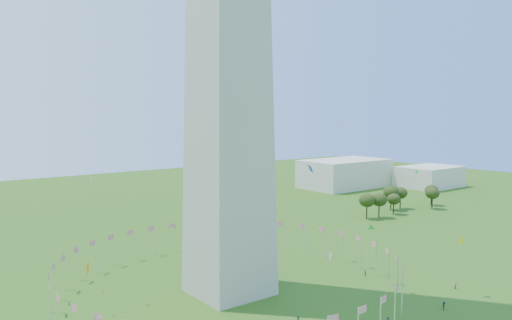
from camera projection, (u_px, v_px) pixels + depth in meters
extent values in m
cylinder|color=silver|center=(344.00, 247.00, 143.83)|extent=(0.24, 0.24, 9.00)
cylinder|color=silver|center=(325.00, 242.00, 148.94)|extent=(0.24, 0.24, 9.00)
cylinder|color=silver|center=(305.00, 239.00, 153.16)|extent=(0.24, 0.24, 9.00)
cylinder|color=silver|center=(284.00, 236.00, 156.35)|extent=(0.24, 0.24, 9.00)
cylinder|color=silver|center=(263.00, 234.00, 158.42)|extent=(0.24, 0.24, 9.00)
cylinder|color=silver|center=(241.00, 234.00, 159.32)|extent=(0.24, 0.24, 9.00)
cylinder|color=silver|center=(219.00, 234.00, 159.00)|extent=(0.24, 0.24, 9.00)
cylinder|color=silver|center=(198.00, 235.00, 157.48)|extent=(0.24, 0.24, 9.00)
cylinder|color=silver|center=(176.00, 237.00, 154.81)|extent=(0.24, 0.24, 9.00)
cylinder|color=silver|center=(154.00, 240.00, 151.07)|extent=(0.24, 0.24, 9.00)
cylinder|color=silver|center=(134.00, 244.00, 146.37)|extent=(0.24, 0.24, 9.00)
cylinder|color=silver|center=(114.00, 250.00, 140.86)|extent=(0.24, 0.24, 9.00)
cylinder|color=silver|center=(96.00, 256.00, 134.69)|extent=(0.24, 0.24, 9.00)
cylinder|color=silver|center=(79.00, 263.00, 128.07)|extent=(0.24, 0.24, 9.00)
cylinder|color=silver|center=(66.00, 272.00, 121.19)|extent=(0.24, 0.24, 9.00)
cylinder|color=silver|center=(55.00, 281.00, 114.25)|extent=(0.24, 0.24, 9.00)
cylinder|color=silver|center=(50.00, 292.00, 107.48)|extent=(0.24, 0.24, 9.00)
cylinder|color=silver|center=(50.00, 303.00, 101.07)|extent=(0.24, 0.24, 9.00)
cylinder|color=silver|center=(57.00, 315.00, 95.22)|extent=(0.24, 0.24, 9.00)
cylinder|color=silver|center=(395.00, 309.00, 98.20)|extent=(0.24, 0.24, 9.00)
cylinder|color=silver|center=(402.00, 297.00, 104.36)|extent=(0.24, 0.24, 9.00)
cylinder|color=silver|center=(403.00, 286.00, 110.99)|extent=(0.24, 0.24, 9.00)
cylinder|color=silver|center=(398.00, 276.00, 117.87)|extent=(0.24, 0.24, 9.00)
cylinder|color=silver|center=(389.00, 267.00, 124.80)|extent=(0.24, 0.24, 9.00)
cylinder|color=silver|center=(376.00, 259.00, 131.58)|extent=(0.24, 0.24, 9.00)
cylinder|color=silver|center=(361.00, 252.00, 137.99)|extent=(0.24, 0.24, 9.00)
cube|color=beige|center=(344.00, 173.00, 289.20)|extent=(50.00, 30.00, 16.00)
cube|color=beige|center=(430.00, 177.00, 290.04)|extent=(35.00, 25.00, 12.00)
imported|color=#193F25|center=(298.00, 319.00, 102.65)|extent=(0.88, 0.83, 1.49)
imported|color=black|center=(444.00, 306.00, 109.07)|extent=(1.33, 1.04, 1.81)
imported|color=slate|center=(456.00, 286.00, 122.04)|extent=(0.87, 0.74, 1.58)
imported|color=#242424|center=(365.00, 273.00, 131.91)|extent=(0.46, 0.63, 1.58)
plane|color=yellow|center=(461.00, 241.00, 117.09)|extent=(2.51, 1.33, 2.76)
plane|color=orange|center=(88.00, 269.00, 60.81)|extent=(0.10, 1.67, 1.67)
plane|color=white|center=(91.00, 179.00, 112.28)|extent=(0.68, 1.83, 1.89)
plane|color=white|center=(199.00, 213.00, 96.75)|extent=(1.25, 0.64, 1.29)
plane|color=blue|center=(311.00, 169.00, 93.00)|extent=(1.66, 1.28, 1.74)
plane|color=red|center=(343.00, 124.00, 147.57)|extent=(0.89, 1.08, 1.30)
plane|color=green|center=(371.00, 227.00, 122.01)|extent=(0.98, 1.45, 1.57)
plane|color=white|center=(330.00, 256.00, 113.74)|extent=(1.63, 1.06, 1.91)
plane|color=red|center=(103.00, 293.00, 105.68)|extent=(1.41, 1.34, 1.73)
plane|color=green|center=(417.00, 172.00, 128.00)|extent=(1.03, 0.61, 0.96)
ellipsoid|color=#304316|center=(367.00, 207.00, 202.34)|extent=(6.55, 6.55, 10.24)
ellipsoid|color=#304316|center=(379.00, 206.00, 204.27)|extent=(6.49, 6.49, 10.14)
ellipsoid|color=#304316|center=(394.00, 204.00, 211.33)|extent=(5.65, 5.65, 8.83)
ellipsoid|color=#304316|center=(391.00, 198.00, 220.19)|extent=(6.91, 6.91, 10.79)
ellipsoid|color=#304316|center=(400.00, 198.00, 223.67)|extent=(6.15, 6.15, 9.61)
ellipsoid|color=#304316|center=(432.00, 198.00, 223.16)|extent=(6.13, 6.13, 9.58)
ellipsoid|color=#304316|center=(431.00, 195.00, 231.97)|extent=(6.05, 6.05, 9.45)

